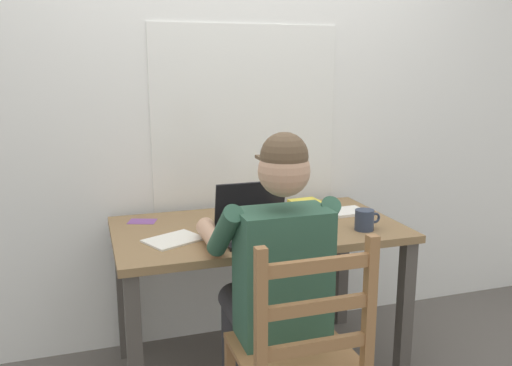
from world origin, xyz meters
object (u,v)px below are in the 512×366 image
at_px(laptop, 256,224).
at_px(coffee_mug_dark, 365,220).
at_px(coffee_mug_white, 244,204).
at_px(desk, 258,246).
at_px(wooden_chair, 299,359).
at_px(book_stack_main, 305,208).
at_px(computer_mouse, 309,232).
at_px(seated_person, 273,271).
at_px(landscape_photo_print, 142,221).

bearing_deg(laptop, coffee_mug_dark, -8.44).
distance_m(laptop, coffee_mug_white, 0.38).
xyz_separation_m(desk, coffee_mug_dark, (0.45, -0.21, 0.15)).
xyz_separation_m(wooden_chair, coffee_mug_white, (0.09, 0.96, 0.32)).
xyz_separation_m(laptop, book_stack_main, (0.34, 0.24, -0.02)).
bearing_deg(computer_mouse, wooden_chair, -116.17).
distance_m(desk, computer_mouse, 0.30).
distance_m(desk, wooden_chair, 0.75).
distance_m(seated_person, book_stack_main, 0.66).
distance_m(desk, seated_person, 0.46).
distance_m(coffee_mug_dark, book_stack_main, 0.35).
height_order(seated_person, book_stack_main, seated_person).
distance_m(laptop, landscape_photo_print, 0.60).
relative_size(seated_person, laptop, 3.83).
relative_size(laptop, coffee_mug_dark, 2.62).
bearing_deg(laptop, wooden_chair, -92.69).
relative_size(desk, computer_mouse, 13.40).
distance_m(desk, coffee_mug_dark, 0.52).
distance_m(wooden_chair, laptop, 0.68).
distance_m(wooden_chair, book_stack_main, 0.96).
bearing_deg(computer_mouse, landscape_photo_print, 146.41).
bearing_deg(wooden_chair, computer_mouse, 63.83).
xyz_separation_m(wooden_chair, coffee_mug_dark, (0.53, 0.52, 0.32)).
bearing_deg(landscape_photo_print, laptop, -19.61).
xyz_separation_m(computer_mouse, landscape_photo_print, (-0.68, 0.45, -0.02)).
bearing_deg(seated_person, coffee_mug_dark, 23.83).
bearing_deg(book_stack_main, laptop, -144.85).
xyz_separation_m(laptop, computer_mouse, (0.22, -0.08, -0.04)).
relative_size(coffee_mug_white, coffee_mug_dark, 0.94).
bearing_deg(computer_mouse, coffee_mug_dark, 0.89).
distance_m(laptop, computer_mouse, 0.24).
relative_size(coffee_mug_dark, landscape_photo_print, 0.97).
bearing_deg(laptop, landscape_photo_print, 140.81).
bearing_deg(wooden_chair, landscape_photo_print, 114.16).
bearing_deg(desk, seated_person, -100.20).
xyz_separation_m(coffee_mug_white, landscape_photo_print, (-0.52, 0.00, -0.05)).
height_order(seated_person, coffee_mug_dark, seated_person).
distance_m(wooden_chair, computer_mouse, 0.64).
relative_size(desk, book_stack_main, 6.57).
relative_size(seated_person, coffee_mug_white, 10.68).
bearing_deg(book_stack_main, desk, -160.65).
distance_m(computer_mouse, book_stack_main, 0.34).
height_order(laptop, landscape_photo_print, laptop).
bearing_deg(coffee_mug_dark, desk, 154.67).
bearing_deg(seated_person, coffee_mug_white, 82.89).
bearing_deg(wooden_chair, coffee_mug_white, 84.95).
relative_size(coffee_mug_white, book_stack_main, 0.58).
bearing_deg(book_stack_main, landscape_photo_print, 170.31).
distance_m(desk, landscape_photo_print, 0.58).
distance_m(desk, book_stack_main, 0.33).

